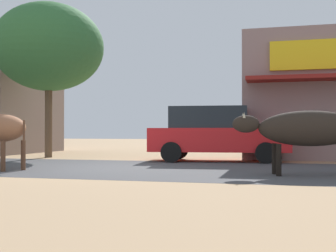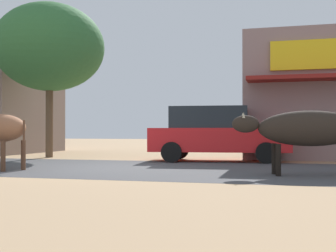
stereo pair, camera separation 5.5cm
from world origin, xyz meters
name	(u,v)px [view 1 (the left image)]	position (x,y,z in m)	size (l,w,h in m)	color
ground	(104,168)	(0.00, 0.00, 0.00)	(80.00, 80.00, 0.00)	tan
asphalt_road	(104,167)	(0.00, 0.00, 0.00)	(72.00, 5.30, 0.00)	#434346
roadside_tree	(49,47)	(-3.54, 3.55, 3.82)	(3.80, 3.80, 5.35)	brown
parked_hatchback_car	(216,133)	(2.36, 3.07, 0.84)	(4.25, 2.18, 1.64)	red
cow_far_dark	(307,129)	(4.79, -0.76, 0.95)	(2.71, 1.04, 1.33)	#2B231D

